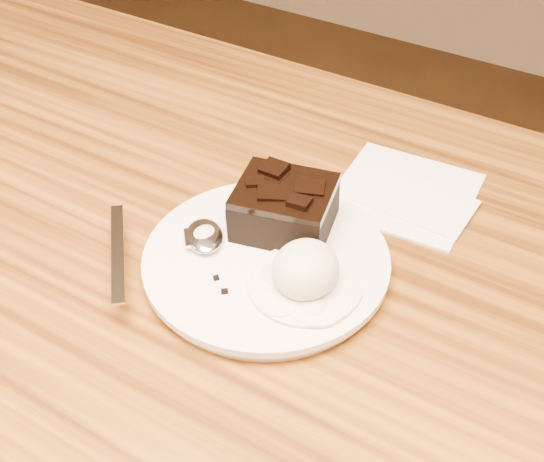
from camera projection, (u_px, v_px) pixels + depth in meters
The scene contains 9 objects.
plate at pixel (266, 263), 0.64m from camera, with size 0.22×0.22×0.02m, color white.
brownie at pixel (284, 210), 0.65m from camera, with size 0.09×0.07×0.04m, color black.
ice_cream_scoop at pixel (306, 269), 0.59m from camera, with size 0.06×0.06×0.05m, color silver.
melt_puddle at pixel (305, 285), 0.60m from camera, with size 0.10×0.10×0.00m, color white.
spoon at pixel (204, 237), 0.64m from camera, with size 0.04×0.19×0.01m, color silver, non-canonical shape.
napkin at pixel (405, 192), 0.73m from camera, with size 0.13×0.13×0.01m, color white.
crumb_a at pixel (264, 290), 0.60m from camera, with size 0.01×0.01×0.00m, color black.
crumb_b at pixel (216, 278), 0.61m from camera, with size 0.01×0.01×0.00m, color black.
crumb_c at pixel (225, 291), 0.60m from camera, with size 0.01×0.00×0.00m, color black.
Camera 1 is at (0.32, -0.35, 1.20)m, focal length 47.11 mm.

